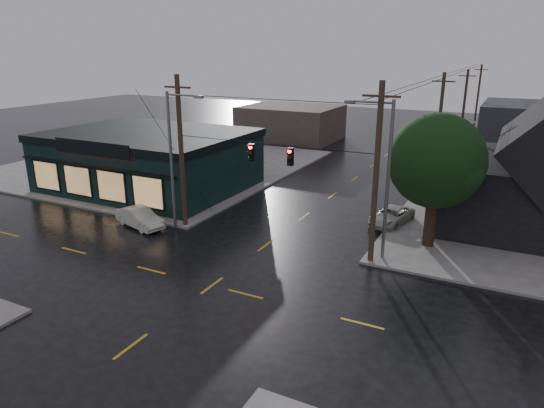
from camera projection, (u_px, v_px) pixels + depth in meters
The scene contains 15 objects.
ground_plane at pixel (212, 286), 25.04m from camera, with size 160.00×160.00×0.00m, color black.
sidewalk_nw at pixel (158, 165), 50.60m from camera, with size 28.00×28.00×0.15m, color slate.
pizza_shop at pixel (149, 159), 41.69m from camera, with size 16.30×12.34×4.90m.
corner_tree at pixel (437, 162), 28.23m from camera, with size 5.61×5.61×8.09m.
utility_pole_nw at pixel (186, 226), 33.35m from camera, with size 2.00×0.32×10.15m, color #332516, non-canonical shape.
utility_pole_ne at pixel (370, 262), 27.75m from camera, with size 2.00×0.32×10.15m, color #332516, non-canonical shape.
utility_pole_far_a at pixel (434, 177), 45.99m from camera, with size 2.00×0.32×9.65m, color #332516, non-canonical shape.
utility_pole_far_b at pixel (460, 142), 62.95m from camera, with size 2.00×0.32×9.15m, color #332516, non-canonical shape.
utility_pole_far_c at pixel (475, 122), 79.92m from camera, with size 2.00×0.32×9.15m, color #332516, non-canonical shape.
span_signal_assembly at pixel (271, 154), 28.76m from camera, with size 13.00×0.48×1.23m.
streetlight_nw at pixel (176, 229), 32.89m from camera, with size 5.40×0.30×9.15m, color slate, non-canonical shape.
streetlight_ne at pixel (382, 259), 28.13m from camera, with size 5.40×0.30×9.15m, color slate, non-canonical shape.
bg_building_west at pixel (291, 123), 64.32m from camera, with size 12.00×10.00×4.40m, color #40362E.
sedan_cream at pixel (140, 218), 33.03m from camera, with size 1.41×4.04×1.33m, color beige.
suv_silver at pixel (391, 216), 33.59m from camera, with size 1.94×4.21×1.17m, color #B9B5AA.
Camera 1 is at (12.97, -18.67, 11.74)m, focal length 32.00 mm.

